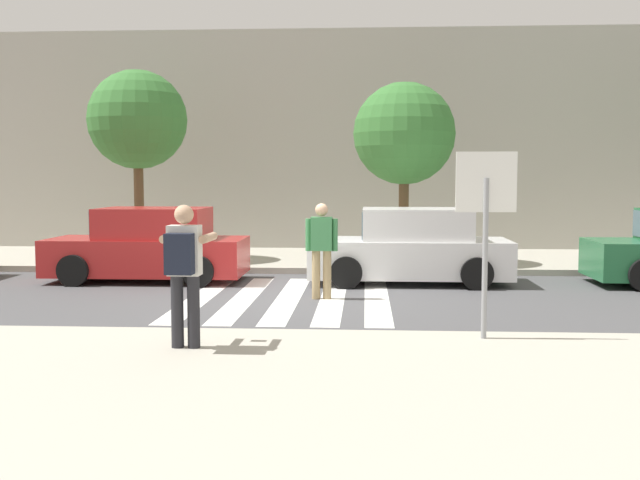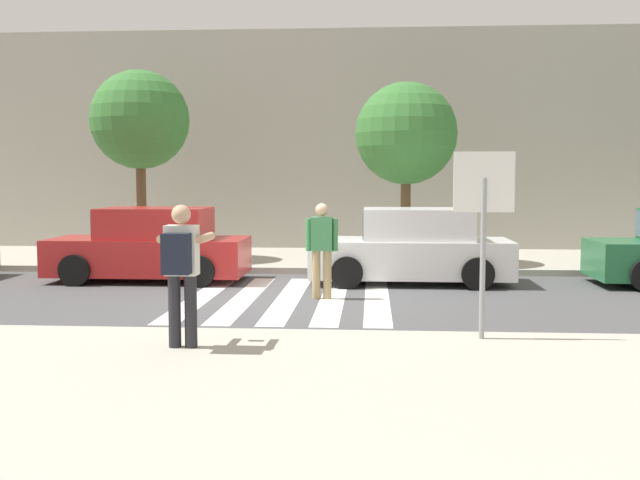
# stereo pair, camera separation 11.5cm
# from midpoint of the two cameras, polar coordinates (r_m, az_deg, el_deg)

# --- Properties ---
(ground_plane) EXTENTS (120.00, 120.00, 0.00)m
(ground_plane) POSITION_cam_midpoint_polar(r_m,az_deg,el_deg) (13.40, -2.77, -4.61)
(ground_plane) COLOR #4C4C4F
(sidewalk_near) EXTENTS (60.00, 6.00, 0.14)m
(sidewalk_near) POSITION_cam_midpoint_polar(r_m,az_deg,el_deg) (7.40, -8.09, -11.92)
(sidewalk_near) COLOR #B2AD9E
(sidewalk_near) RESTS_ON ground
(sidewalk_far) EXTENTS (60.00, 4.80, 0.14)m
(sidewalk_far) POSITION_cam_midpoint_polar(r_m,az_deg,el_deg) (19.31, -0.84, -1.49)
(sidewalk_far) COLOR #B2AD9E
(sidewalk_far) RESTS_ON ground
(building_facade_far) EXTENTS (56.00, 4.00, 6.40)m
(building_facade_far) POSITION_cam_midpoint_polar(r_m,az_deg,el_deg) (23.60, -0.04, 7.27)
(building_facade_far) COLOR #ADA89E
(building_facade_far) RESTS_ON ground
(crosswalk_stripe_0) EXTENTS (0.44, 5.20, 0.01)m
(crosswalk_stripe_0) POSITION_cam_midpoint_polar(r_m,az_deg,el_deg) (13.85, -9.29, -4.34)
(crosswalk_stripe_0) COLOR silver
(crosswalk_stripe_0) RESTS_ON ground
(crosswalk_stripe_1) EXTENTS (0.44, 5.20, 0.01)m
(crosswalk_stripe_1) POSITION_cam_midpoint_polar(r_m,az_deg,el_deg) (13.70, -6.01, -4.40)
(crosswalk_stripe_1) COLOR silver
(crosswalk_stripe_1) RESTS_ON ground
(crosswalk_stripe_2) EXTENTS (0.44, 5.20, 0.01)m
(crosswalk_stripe_2) POSITION_cam_midpoint_polar(r_m,az_deg,el_deg) (13.59, -2.67, -4.45)
(crosswalk_stripe_2) COLOR silver
(crosswalk_stripe_2) RESTS_ON ground
(crosswalk_stripe_3) EXTENTS (0.44, 5.20, 0.01)m
(crosswalk_stripe_3) POSITION_cam_midpoint_polar(r_m,az_deg,el_deg) (13.53, 0.71, -4.49)
(crosswalk_stripe_3) COLOR silver
(crosswalk_stripe_3) RESTS_ON ground
(crosswalk_stripe_4) EXTENTS (0.44, 5.20, 0.01)m
(crosswalk_stripe_4) POSITION_cam_midpoint_polar(r_m,az_deg,el_deg) (13.52, 4.11, -4.51)
(crosswalk_stripe_4) COLOR silver
(crosswalk_stripe_4) RESTS_ON ground
(stop_sign) EXTENTS (0.76, 0.08, 2.37)m
(stop_sign) POSITION_cam_midpoint_polar(r_m,az_deg,el_deg) (9.65, 12.19, 2.75)
(stop_sign) COLOR gray
(stop_sign) RESTS_ON sidewalk_near
(photographer_with_backpack) EXTENTS (0.59, 0.85, 1.72)m
(photographer_with_backpack) POSITION_cam_midpoint_polar(r_m,az_deg,el_deg) (9.08, -10.67, -1.75)
(photographer_with_backpack) COLOR #232328
(photographer_with_backpack) RESTS_ON sidewalk_near
(pedestrian_crossing) EXTENTS (0.58, 0.24, 1.72)m
(pedestrian_crossing) POSITION_cam_midpoint_polar(r_m,az_deg,el_deg) (13.40, -0.12, -0.40)
(pedestrian_crossing) COLOR tan
(pedestrian_crossing) RESTS_ON ground
(parked_car_red) EXTENTS (4.10, 1.92, 1.55)m
(parked_car_red) POSITION_cam_midpoint_polar(r_m,az_deg,el_deg) (16.17, -13.07, -0.51)
(parked_car_red) COLOR red
(parked_car_red) RESTS_ON ground
(parked_car_white) EXTENTS (4.10, 1.92, 1.55)m
(parked_car_white) POSITION_cam_midpoint_polar(r_m,az_deg,el_deg) (15.53, 6.73, -0.63)
(parked_car_white) COLOR white
(parked_car_white) RESTS_ON ground
(street_tree_west) EXTENTS (2.43, 2.43, 4.68)m
(street_tree_west) POSITION_cam_midpoint_polar(r_m,az_deg,el_deg) (19.15, -13.91, 8.83)
(street_tree_west) COLOR brown
(street_tree_west) RESTS_ON sidewalk_far
(street_tree_center) EXTENTS (2.42, 2.42, 4.29)m
(street_tree_center) POSITION_cam_midpoint_polar(r_m,az_deg,el_deg) (17.95, 6.26, 8.02)
(street_tree_center) COLOR brown
(street_tree_center) RESTS_ON sidewalk_far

